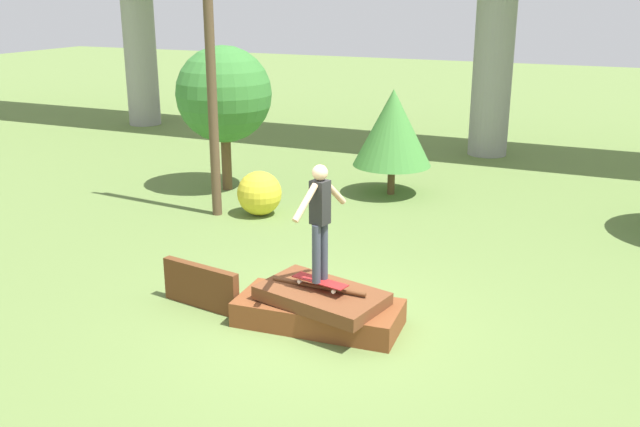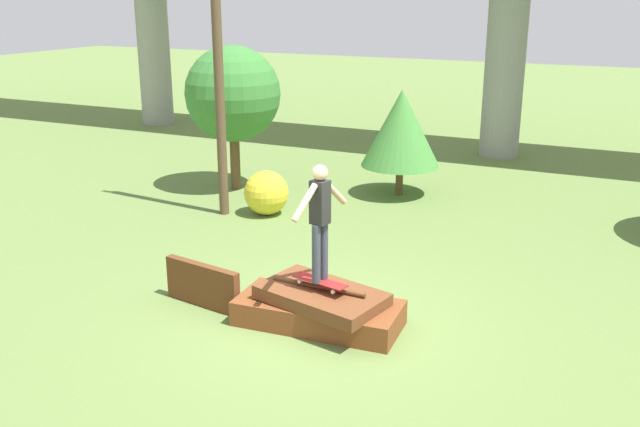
% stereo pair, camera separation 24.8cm
% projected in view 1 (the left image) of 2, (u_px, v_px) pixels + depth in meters
% --- Properties ---
extents(ground_plane, '(80.00, 80.00, 0.00)m').
position_uv_depth(ground_plane, '(318.00, 324.00, 10.17)').
color(ground_plane, olive).
extents(scrap_pile, '(2.39, 1.35, 0.61)m').
position_uv_depth(scrap_pile, '(319.00, 308.00, 10.08)').
color(scrap_pile, brown).
rests_on(scrap_pile, ground_plane).
extents(scrap_plank_loose, '(1.38, 0.35, 0.66)m').
position_uv_depth(scrap_plank_loose, '(201.00, 286.00, 10.64)').
color(scrap_plank_loose, '#5B3319').
rests_on(scrap_plank_loose, ground_plane).
extents(skateboard, '(0.87, 0.39, 0.09)m').
position_uv_depth(skateboard, '(320.00, 281.00, 9.92)').
color(skateboard, maroon).
rests_on(skateboard, scrap_pile).
extents(skater, '(0.34, 1.14, 1.65)m').
position_uv_depth(skater, '(320.00, 215.00, 9.62)').
color(skater, '#383D4C').
rests_on(skater, skateboard).
extents(utility_pole, '(1.30, 0.20, 6.87)m').
position_uv_depth(utility_pole, '(210.00, 43.00, 14.10)').
color(utility_pole, brown).
rests_on(utility_pole, ground_plane).
extents(tree_behind_left, '(1.80, 1.80, 2.45)m').
position_uv_depth(tree_behind_left, '(393.00, 128.00, 16.21)').
color(tree_behind_left, brown).
rests_on(tree_behind_left, ground_plane).
extents(tree_mid_back, '(2.22, 2.22, 3.38)m').
position_uv_depth(tree_mid_back, '(224.00, 95.00, 16.41)').
color(tree_mid_back, brown).
rests_on(tree_mid_back, ground_plane).
extents(bush_yellow_flowering, '(0.94, 0.94, 0.94)m').
position_uv_depth(bush_yellow_flowering, '(259.00, 193.00, 15.00)').
color(bush_yellow_flowering, gold).
rests_on(bush_yellow_flowering, ground_plane).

